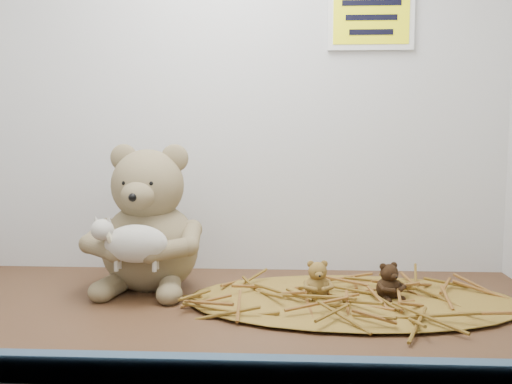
# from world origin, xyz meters

# --- Properties ---
(alcove_shell) EXTENTS (1.20, 0.60, 0.90)m
(alcove_shell) POSITION_xyz_m (0.00, 0.09, 0.45)
(alcove_shell) COLOR #3A2314
(alcove_shell) RESTS_ON ground
(front_rail) EXTENTS (1.19, 0.02, 0.04)m
(front_rail) POSITION_xyz_m (0.00, -0.29, 0.02)
(front_rail) COLOR #365067
(front_rail) RESTS_ON shelf_floor
(straw_bed) EXTENTS (0.60, 0.35, 0.01)m
(straw_bed) POSITION_xyz_m (0.24, 0.06, 0.01)
(straw_bed) COLOR brown
(straw_bed) RESTS_ON shelf_floor
(main_teddy) EXTENTS (0.25, 0.26, 0.29)m
(main_teddy) POSITION_xyz_m (-0.15, 0.14, 0.14)
(main_teddy) COLOR olive
(main_teddy) RESTS_ON shelf_floor
(toy_lamb) EXTENTS (0.15, 0.09, 0.10)m
(toy_lamb) POSITION_xyz_m (-0.15, 0.03, 0.11)
(toy_lamb) COLOR beige
(toy_lamb) RESTS_ON main_teddy
(mini_teddy_tan) EXTENTS (0.06, 0.06, 0.07)m
(mini_teddy_tan) POSITION_xyz_m (0.18, 0.06, 0.05)
(mini_teddy_tan) COLOR olive
(mini_teddy_tan) RESTS_ON straw_bed
(mini_teddy_brown) EXTENTS (0.07, 0.07, 0.07)m
(mini_teddy_brown) POSITION_xyz_m (0.31, 0.06, 0.04)
(mini_teddy_brown) COLOR black
(mini_teddy_brown) RESTS_ON straw_bed
(wall_sign) EXTENTS (0.16, 0.01, 0.11)m
(wall_sign) POSITION_xyz_m (0.30, 0.29, 0.55)
(wall_sign) COLOR #FBF90C
(wall_sign) RESTS_ON back_wall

